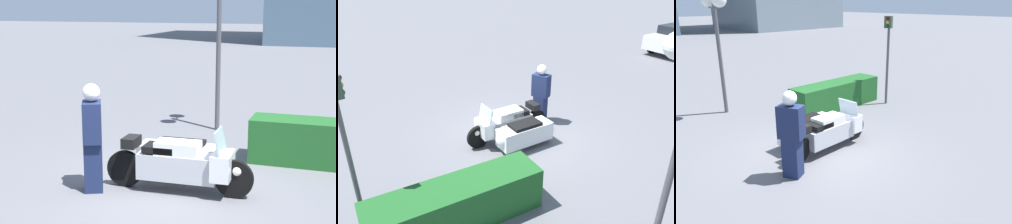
# 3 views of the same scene
# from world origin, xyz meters

# --- Properties ---
(ground_plane) EXTENTS (160.00, 160.00, 0.00)m
(ground_plane) POSITION_xyz_m (0.00, 0.00, 0.00)
(ground_plane) COLOR slate
(police_motorcycle) EXTENTS (2.61, 1.24, 1.16)m
(police_motorcycle) POSITION_xyz_m (0.39, 0.37, 0.47)
(police_motorcycle) COLOR black
(police_motorcycle) RESTS_ON ground
(officer_rider) EXTENTS (0.51, 0.60, 1.89)m
(officer_rider) POSITION_xyz_m (-1.04, -0.37, 1.00)
(officer_rider) COLOR #192347
(officer_rider) RESTS_ON ground
(twin_lamp_post) EXTENTS (0.44, 1.20, 3.82)m
(twin_lamp_post) POSITION_xyz_m (-0.09, 4.69, 3.18)
(twin_lamp_post) COLOR #4C4C51
(twin_lamp_post) RESTS_ON ground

